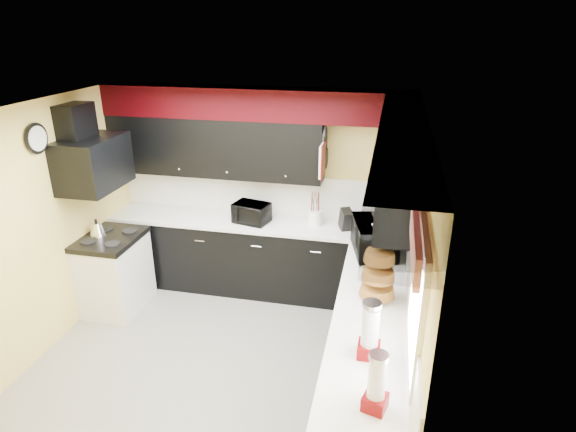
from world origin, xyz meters
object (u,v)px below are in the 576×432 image
object	(u,v)px
toaster_oven	(251,213)
utensil_crock	(315,218)
knife_block	(346,220)
microwave	(375,237)
kettle	(97,229)

from	to	relation	value
toaster_oven	utensil_crock	size ratio (longest dim) A/B	2.25
toaster_oven	knife_block	size ratio (longest dim) A/B	1.61
toaster_oven	utensil_crock	bearing A→B (deg)	19.06
microwave	knife_block	bearing A→B (deg)	21.60
knife_block	kettle	world-z (taller)	knife_block
utensil_crock	kettle	distance (m)	2.50
kettle	utensil_crock	bearing A→B (deg)	18.11
toaster_oven	utensil_crock	distance (m)	0.76
utensil_crock	kettle	world-z (taller)	utensil_crock
microwave	utensil_crock	size ratio (longest dim) A/B	3.41
toaster_oven	microwave	size ratio (longest dim) A/B	0.66
microwave	kettle	xyz separation A→B (m)	(-3.10, -0.19, -0.11)
utensil_crock	knife_block	size ratio (longest dim) A/B	0.72
utensil_crock	kettle	xyz separation A→B (m)	(-2.37, -0.78, -0.03)
toaster_oven	microwave	xyz separation A→B (m)	(1.48, -0.51, 0.05)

